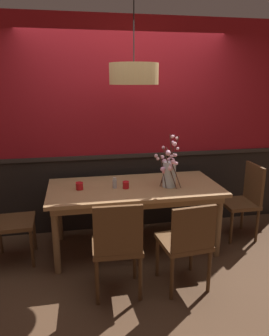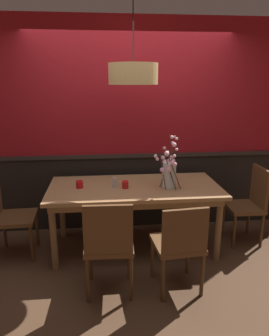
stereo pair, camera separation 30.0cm
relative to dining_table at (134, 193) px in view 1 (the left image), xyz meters
name	(u,v)px [view 1 (the left image)]	position (x,y,z in m)	size (l,w,h in m)	color
ground_plane	(134,247)	(0.00, 0.00, -0.69)	(24.00, 24.00, 0.00)	#4C3321
back_wall	(125,129)	(0.00, 0.64, 0.64)	(4.76, 0.14, 2.69)	black
dining_table	(134,193)	(0.00, 0.00, 0.00)	(1.94, 0.92, 0.77)	#997047
chair_far_side_right	(142,183)	(0.28, 0.89, -0.19)	(0.45, 0.42, 0.88)	brown
chair_head_west_end	(5,218)	(-1.42, -0.03, -0.18)	(0.45, 0.46, 0.91)	brown
chair_near_side_right	(187,240)	(0.33, -0.86, -0.19)	(0.47, 0.47, 0.89)	brown
chair_head_east_end	(245,197)	(1.41, 0.03, -0.17)	(0.41, 0.43, 0.94)	brown
chair_near_side_left	(117,244)	(-0.32, -0.84, -0.16)	(0.46, 0.41, 0.94)	brown
chair_far_side_left	(105,185)	(-0.26, 0.87, -0.18)	(0.44, 0.45, 0.89)	brown
vase_with_blossoms	(169,171)	(0.38, -0.09, 0.26)	(0.30, 0.33, 0.61)	silver
candle_holder_nearer_center	(126,185)	(-0.11, -0.06, 0.12)	(0.07, 0.07, 0.08)	red
candle_holder_nearer_edge	(79,186)	(-0.62, 0.00, 0.12)	(0.08, 0.08, 0.08)	red
condiment_bottle	(115,183)	(-0.23, -0.02, 0.14)	(0.05, 0.05, 0.12)	#ADADB2
pendant_lamp	(134,74)	(-0.02, -0.07, 1.31)	(0.50, 0.50, 0.79)	tan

